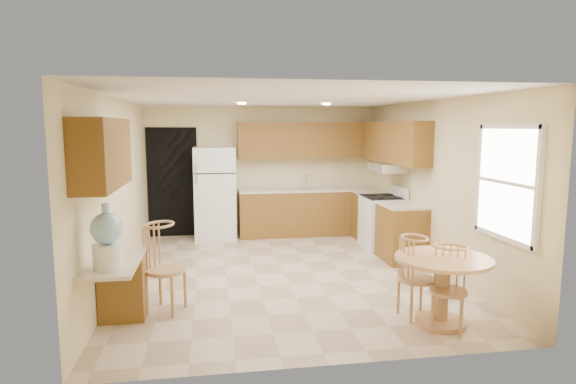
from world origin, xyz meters
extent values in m
plane|color=#C8AF91|center=(0.00, 0.00, 0.00)|extent=(5.50, 5.50, 0.00)
cube|color=white|center=(0.00, 0.00, 2.50)|extent=(4.50, 5.50, 0.02)
cube|color=beige|center=(0.00, 2.75, 1.25)|extent=(4.50, 0.02, 2.50)
cube|color=beige|center=(0.00, -2.75, 1.25)|extent=(4.50, 0.02, 2.50)
cube|color=beige|center=(-2.25, 0.00, 1.25)|extent=(0.02, 5.50, 2.50)
cube|color=beige|center=(2.25, 0.00, 1.25)|extent=(0.02, 5.50, 2.50)
cube|color=black|center=(-1.75, 2.73, 1.05)|extent=(0.90, 0.02, 2.10)
cube|color=brown|center=(0.88, 2.45, 0.43)|extent=(2.75, 0.60, 0.87)
cube|color=beige|center=(0.88, 2.45, 0.89)|extent=(2.75, 0.63, 0.04)
cube|color=brown|center=(1.95, 1.85, 0.43)|extent=(0.60, 0.59, 0.87)
cube|color=beige|center=(1.95, 1.85, 0.89)|extent=(0.63, 0.59, 0.04)
cube|color=brown|center=(1.95, 0.40, 0.43)|extent=(0.60, 0.80, 0.87)
cube|color=beige|center=(1.95, 0.40, 0.89)|extent=(0.63, 0.80, 0.04)
cube|color=brown|center=(0.88, 2.58, 1.85)|extent=(2.75, 0.33, 0.70)
cube|color=brown|center=(2.08, 1.21, 1.85)|extent=(0.33, 2.42, 0.70)
cube|color=brown|center=(-2.08, -1.60, 1.85)|extent=(0.33, 1.40, 0.70)
cube|color=silver|center=(0.85, 2.45, 0.91)|extent=(0.78, 0.44, 0.01)
cube|color=silver|center=(2.00, 1.18, 1.42)|extent=(0.50, 0.76, 0.14)
cube|color=brown|center=(-2.00, -1.32, 0.36)|extent=(0.48, 0.42, 0.72)
cube|color=beige|center=(-2.00, -1.70, 0.75)|extent=(0.50, 1.20, 0.04)
cube|color=white|center=(2.23, -1.85, 1.50)|extent=(0.05, 1.00, 1.20)
cube|color=white|center=(2.22, -1.85, 2.12)|extent=(0.05, 1.10, 0.06)
cube|color=white|center=(2.22, -1.85, 0.88)|extent=(0.05, 1.10, 0.06)
cube|color=white|center=(2.22, -2.38, 1.50)|extent=(0.05, 0.06, 1.28)
cube|color=white|center=(2.22, -1.32, 1.50)|extent=(0.05, 0.06, 1.28)
cylinder|color=white|center=(-0.50, 1.20, 2.48)|extent=(0.14, 0.14, 0.02)
cylinder|color=white|center=(0.90, 1.20, 2.48)|extent=(0.14, 0.14, 0.02)
cube|color=white|center=(-0.95, 2.40, 0.87)|extent=(0.77, 0.71, 1.73)
cube|color=black|center=(-0.95, 2.04, 1.28)|extent=(0.75, 0.01, 0.02)
cube|color=silver|center=(-1.27, 2.03, 1.17)|extent=(0.03, 0.03, 0.18)
cube|color=silver|center=(-1.27, 2.03, 1.38)|extent=(0.03, 0.03, 0.14)
cube|color=white|center=(1.92, 1.18, 0.45)|extent=(0.65, 0.76, 0.90)
cube|color=black|center=(1.92, 1.18, 0.91)|extent=(0.64, 0.75, 0.02)
cube|color=white|center=(2.20, 1.18, 1.00)|extent=(0.06, 0.76, 0.18)
cylinder|color=tan|center=(1.40, -2.07, 0.03)|extent=(0.54, 0.54, 0.06)
cylinder|color=tan|center=(1.40, -2.07, 0.36)|extent=(0.14, 0.14, 0.67)
cylinder|color=tan|center=(1.40, -2.07, 0.73)|extent=(1.01, 1.01, 0.04)
cylinder|color=tan|center=(1.23, -1.82, 0.43)|extent=(0.40, 0.40, 0.04)
cylinder|color=tan|center=(1.08, -1.67, 0.22)|extent=(0.03, 0.03, 0.43)
cylinder|color=tan|center=(1.37, -1.67, 0.22)|extent=(0.03, 0.03, 0.43)
cylinder|color=tan|center=(1.08, -1.96, 0.22)|extent=(0.03, 0.03, 0.43)
cylinder|color=tan|center=(1.37, -1.96, 0.22)|extent=(0.03, 0.03, 0.43)
cylinder|color=tan|center=(1.40, -2.20, 0.42)|extent=(0.39, 0.39, 0.04)
cylinder|color=tan|center=(1.26, -2.06, 0.21)|extent=(0.03, 0.03, 0.42)
cylinder|color=tan|center=(1.54, -2.06, 0.21)|extent=(0.03, 0.03, 0.42)
cylinder|color=tan|center=(1.26, -2.34, 0.21)|extent=(0.03, 0.03, 0.42)
cylinder|color=tan|center=(1.54, -2.34, 0.21)|extent=(0.03, 0.03, 0.42)
cylinder|color=tan|center=(-1.55, -1.20, 0.48)|extent=(0.45, 0.45, 0.04)
cylinder|color=tan|center=(-1.71, -1.04, 0.24)|extent=(0.04, 0.04, 0.48)
cylinder|color=tan|center=(-1.39, -1.04, 0.24)|extent=(0.04, 0.04, 0.48)
cylinder|color=tan|center=(-1.71, -1.36, 0.24)|extent=(0.04, 0.04, 0.48)
cylinder|color=tan|center=(-1.39, -1.36, 0.24)|extent=(0.04, 0.04, 0.48)
cylinder|color=white|center=(-2.00, -2.00, 0.89)|extent=(0.28, 0.28, 0.24)
sphere|color=#94C9E5|center=(-2.00, -2.00, 1.16)|extent=(0.30, 0.30, 0.30)
cylinder|color=#94C9E5|center=(-2.00, -2.00, 1.35)|extent=(0.08, 0.08, 0.09)
camera|label=1|loc=(-1.00, -6.68, 2.12)|focal=30.00mm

